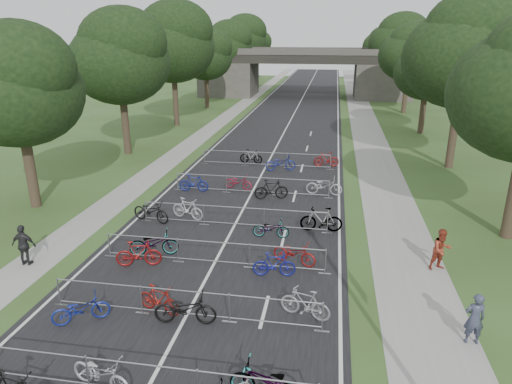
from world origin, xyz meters
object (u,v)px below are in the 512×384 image
overpass_bridge (304,73)px  pedestrian_b (441,250)px  pedestrian_a (474,319)px  pedestrian_c (24,245)px

overpass_bridge → pedestrian_b: 53.69m
pedestrian_b → pedestrian_a: bearing=-112.2°
pedestrian_a → pedestrian_c: (-16.89, 2.31, 0.02)m
pedestrian_b → pedestrian_c: size_ratio=0.99×
pedestrian_c → overpass_bridge: bearing=-99.8°
pedestrian_a → overpass_bridge: bearing=-86.2°
pedestrian_a → pedestrian_b: pedestrian_b is taller
pedestrian_a → pedestrian_b: size_ratio=0.98×
overpass_bridge → pedestrian_c: bearing=-97.9°
pedestrian_a → pedestrian_c: 17.04m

